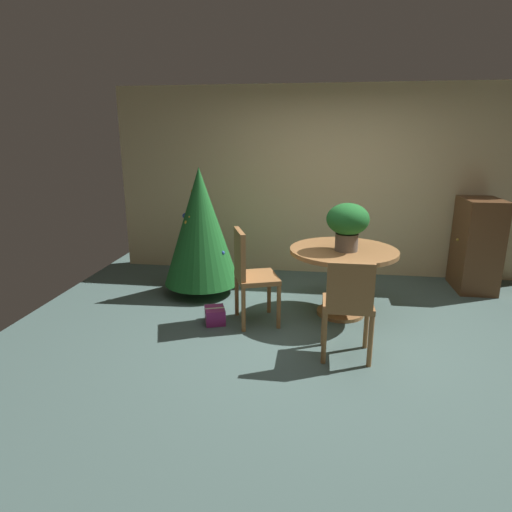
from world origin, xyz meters
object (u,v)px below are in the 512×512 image
(wooden_chair_left, at_px, (250,271))
(holiday_tree, at_px, (201,226))
(round_dining_table, at_px, (343,269))
(flower_vase, at_px, (348,222))
(gift_box_purple, at_px, (215,315))
(wooden_cabinet, at_px, (477,245))
(wooden_chair_near, at_px, (348,302))

(wooden_chair_left, distance_m, holiday_tree, 1.13)
(round_dining_table, relative_size, flower_vase, 2.29)
(flower_vase, height_order, holiday_tree, holiday_tree)
(wooden_chair_left, distance_m, gift_box_purple, 0.62)
(flower_vase, height_order, wooden_chair_left, flower_vase)
(flower_vase, distance_m, wooden_cabinet, 2.11)
(gift_box_purple, bearing_deg, wooden_chair_near, -23.66)
(flower_vase, distance_m, wooden_chair_near, 1.09)
(wooden_chair_near, xyz_separation_m, gift_box_purple, (-1.34, 0.59, -0.46))
(wooden_chair_near, bearing_deg, gift_box_purple, 156.34)
(wooden_chair_left, distance_m, wooden_chair_near, 1.18)
(round_dining_table, xyz_separation_m, gift_box_purple, (-1.34, -0.43, -0.45))
(wooden_cabinet, bearing_deg, flower_vase, -146.00)
(flower_vase, relative_size, wooden_cabinet, 0.43)
(flower_vase, relative_size, wooden_chair_near, 0.54)
(holiday_tree, bearing_deg, gift_box_purple, -67.21)
(flower_vase, distance_m, wooden_chair_left, 1.15)
(wooden_chair_left, bearing_deg, wooden_cabinet, 28.17)
(round_dining_table, bearing_deg, holiday_tree, 164.93)
(holiday_tree, bearing_deg, wooden_chair_near, -40.74)
(wooden_chair_left, height_order, wooden_cabinet, wooden_cabinet)
(round_dining_table, relative_size, wooden_chair_near, 1.25)
(holiday_tree, relative_size, gift_box_purple, 5.32)
(flower_vase, height_order, wooden_cabinet, flower_vase)
(flower_vase, bearing_deg, gift_box_purple, -164.87)
(holiday_tree, bearing_deg, flower_vase, -16.73)
(round_dining_table, bearing_deg, flower_vase, -70.99)
(holiday_tree, bearing_deg, wooden_cabinet, 10.42)
(wooden_chair_near, bearing_deg, wooden_chair_left, 145.91)
(gift_box_purple, bearing_deg, flower_vase, 15.13)
(wooden_chair_left, relative_size, gift_box_purple, 3.41)
(holiday_tree, bearing_deg, round_dining_table, -15.07)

